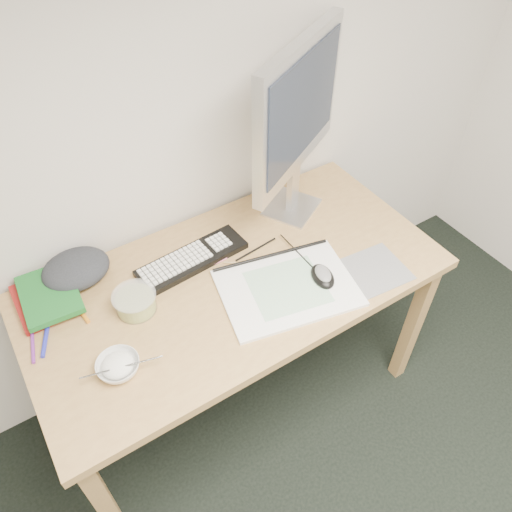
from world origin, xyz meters
The scene contains 18 objects.
desk centered at (0.18, 1.43, 0.67)m, with size 1.40×0.70×0.75m.
mousepad centered at (0.59, 1.20, 0.75)m, with size 0.21×0.19×0.00m, color slate.
sketchpad centered at (0.30, 1.29, 0.76)m, with size 0.44×0.31×0.01m, color white.
keyboard centered at (0.09, 1.57, 0.76)m, with size 0.39×0.12×0.02m, color black.
monitor centered at (0.55, 1.62, 1.16)m, with size 0.51×0.30×0.65m.
mouse centered at (0.42, 1.26, 0.78)m, with size 0.07×0.11×0.04m, color black.
rice_bowl centered at (-0.28, 1.30, 0.77)m, with size 0.12×0.12×0.04m, color silver.
chopsticks centered at (-0.28, 1.28, 0.79)m, with size 0.02×0.02×0.22m, color #A8A8AA.
fruit_tub centered at (-0.15, 1.48, 0.78)m, with size 0.14×0.14×0.07m, color #CFC549.
book_red centered at (-0.40, 1.67, 0.76)m, with size 0.16×0.22×0.02m, color maroon.
book_green centered at (-0.37, 1.66, 0.78)m, with size 0.17×0.24×0.02m, color #186124.
cloth_lump centered at (-0.27, 1.72, 0.79)m, with size 0.19×0.16×0.08m, color #24272C.
pencil_pink centered at (0.10, 1.52, 0.75)m, with size 0.01×0.01×0.20m, color pink.
pencil_tan centered at (0.25, 1.45, 0.75)m, with size 0.01×0.01×0.19m, color tan.
pencil_black centered at (0.31, 1.50, 0.75)m, with size 0.01×0.01×0.18m, color black.
marker_blue centered at (-0.43, 1.53, 0.76)m, with size 0.01×0.01×0.14m, color #2227B9.
marker_orange centered at (-0.31, 1.58, 0.76)m, with size 0.01×0.01×0.13m, color orange.
marker_purple centered at (-0.47, 1.51, 0.76)m, with size 0.01×0.01×0.12m, color #73278F.
Camera 1 is at (-0.37, 0.45, 2.00)m, focal length 35.00 mm.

